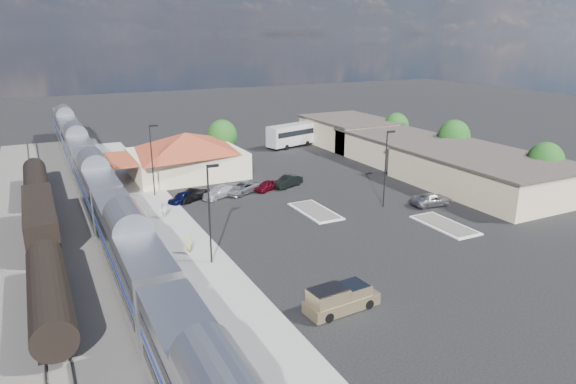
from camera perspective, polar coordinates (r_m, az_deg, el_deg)
name	(u,v)px	position (r m, az deg, el deg)	size (l,w,h in m)	color
ground	(292,223)	(54.98, 0.45, -3.46)	(280.00, 280.00, 0.00)	black
railbed	(75,230)	(57.20, -22.60, -3.94)	(16.00, 100.00, 0.12)	#4C4944
platform	(167,222)	(56.44, -13.33, -3.29)	(5.50, 92.00, 0.18)	gray
passenger_train	(96,187)	(61.73, -20.58, 0.53)	(3.00, 104.00, 5.55)	silver
freight_cars	(41,222)	(55.12, -25.78, -3.06)	(2.80, 46.00, 4.00)	black
station_depot	(186,154)	(74.11, -11.26, 4.16)	(18.35, 12.24, 6.20)	beige
buildings_east	(412,151)	(80.95, 13.64, 4.46)	(14.40, 51.40, 4.80)	#C6B28C
traffic_island_south	(315,211)	(58.40, 3.05, -2.13)	(3.30, 7.50, 0.21)	silver
traffic_island_north	(445,225)	(56.60, 17.01, -3.52)	(3.30, 7.50, 0.21)	silver
lamp_plat_s	(210,207)	(44.02, -8.65, -1.61)	(1.08, 0.25, 9.00)	black
lamp_plat_n	(152,155)	(64.60, -14.84, 4.03)	(1.08, 0.25, 9.00)	black
lamp_lot	(386,162)	(59.67, 10.87, 3.25)	(1.08, 0.25, 9.00)	black
tree_east_a	(545,162)	(72.74, 26.67, 3.03)	(4.56, 4.56, 6.42)	#382314
tree_east_b	(454,137)	(82.92, 17.94, 5.78)	(4.94, 4.94, 6.96)	#382314
tree_east_c	(396,126)	(93.29, 11.92, 7.14)	(4.41, 4.41, 6.21)	#382314
tree_depot	(222,136)	(81.74, -7.33, 6.18)	(4.71, 4.71, 6.63)	#382314
pickup_truck	(342,298)	(38.33, 5.99, -11.67)	(5.79, 2.49, 1.95)	#9D8860
suv	(432,200)	(62.67, 15.72, -0.82)	(2.36, 5.12, 1.42)	#95979D
coach_bus	(297,133)	(92.91, 1.05, 6.56)	(12.84, 6.01, 4.03)	silver
person_a	(188,245)	(47.69, -11.03, -5.77)	(0.62, 0.41, 1.71)	gold
person_b	(163,210)	(57.16, -13.75, -2.00)	(0.88, 0.68, 1.81)	white
parked_car_a	(183,197)	(62.67, -11.61, -0.56)	(1.59, 3.96, 1.35)	#0C123D
parked_car_b	(193,195)	(63.28, -10.48, -0.28)	(1.51, 4.34, 1.43)	black
parked_car_c	(219,192)	(63.92, -7.66, 0.01)	(1.94, 4.78, 1.39)	silver
parked_car_d	(242,188)	(65.22, -5.10, 0.48)	(2.43, 5.27, 1.47)	#96989F
parked_car_e	(266,186)	(66.17, -2.42, 0.70)	(1.52, 3.78, 1.29)	maroon
parked_car_f	(287,181)	(67.72, -0.06, 1.20)	(1.61, 4.60, 1.52)	black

